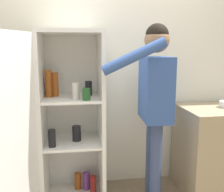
{
  "coord_description": "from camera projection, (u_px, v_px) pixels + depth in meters",
  "views": [
    {
      "loc": [
        -0.33,
        -1.85,
        1.51
      ],
      "look_at": [
        0.04,
        0.65,
        1.05
      ],
      "focal_mm": 42.0,
      "sensor_mm": 36.0,
      "label": 1
    }
  ],
  "objects": [
    {
      "name": "person",
      "position": [
        154.0,
        92.0,
        2.46
      ],
      "size": [
        0.67,
        0.58,
        1.73
      ],
      "color": "#384770",
      "rests_on": "ground_plane"
    },
    {
      "name": "refrigerator",
      "position": [
        61.0,
        122.0,
        2.46
      ],
      "size": [
        0.92,
        1.08,
        1.68
      ],
      "color": "white",
      "rests_on": "ground_plane"
    },
    {
      "name": "wall_back",
      "position": [
        104.0,
        71.0,
        2.84
      ],
      "size": [
        7.0,
        0.06,
        2.55
      ],
      "color": "silver",
      "rests_on": "ground_plane"
    },
    {
      "name": "counter",
      "position": [
        218.0,
        149.0,
        2.79
      ],
      "size": [
        0.8,
        0.64,
        0.9
      ],
      "color": "tan",
      "rests_on": "ground_plane"
    }
  ]
}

